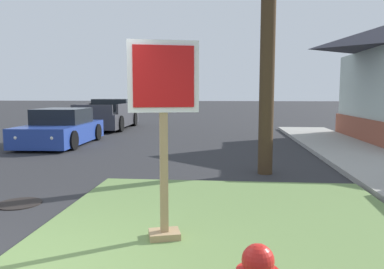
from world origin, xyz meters
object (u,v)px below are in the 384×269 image
object	(u,v)px
manhole_cover	(19,203)
parked_sedan_blue	(61,129)
stop_sign	(164,141)
pickup_truck_charcoal	(109,116)

from	to	relation	value
manhole_cover	parked_sedan_blue	world-z (taller)	parked_sedan_blue
stop_sign	manhole_cover	size ratio (longest dim) A/B	3.29
manhole_cover	pickup_truck_charcoal	world-z (taller)	pickup_truck_charcoal
stop_sign	manhole_cover	world-z (taller)	stop_sign
parked_sedan_blue	pickup_truck_charcoal	world-z (taller)	pickup_truck_charcoal
stop_sign	manhole_cover	xyz separation A→B (m)	(-2.63, 1.39, -1.24)
parked_sedan_blue	pickup_truck_charcoal	size ratio (longest dim) A/B	0.76
pickup_truck_charcoal	parked_sedan_blue	bearing A→B (deg)	-88.28
parked_sedan_blue	pickup_truck_charcoal	distance (m)	5.88
stop_sign	parked_sedan_blue	bearing A→B (deg)	121.32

